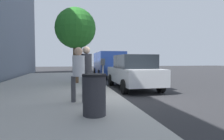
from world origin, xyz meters
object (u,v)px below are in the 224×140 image
Objects in this scene: pedestrian_bystander at (79,70)px; trash_bin at (94,95)px; parking_meter at (103,69)px; parked_sedan_near at (133,72)px; parked_van_far at (108,63)px; traffic_signal at (82,47)px; street_tree at (76,29)px; pedestrian_at_meter at (86,66)px.

pedestrian_bystander reaches higher than trash_bin.
parking_meter is 1.40× the size of trash_bin.
parked_van_far is (6.77, -0.00, 0.36)m from parked_sedan_near.
traffic_signal reaches higher than parking_meter.
trash_bin is at bearing -177.93° from street_tree.
traffic_signal is at bearing -8.73° from street_tree.
trash_bin is at bearing 151.14° from parked_sedan_near.
pedestrian_at_meter is 1.08m from pedestrian_bystander.
pedestrian_at_meter reaches higher than parked_sedan_near.
parked_van_far reaches higher than pedestrian_at_meter.
traffic_signal is 11.42m from trash_bin.
parked_van_far is (10.05, -2.95, 0.07)m from pedestrian_bystander.
street_tree is 4.50m from traffic_signal.
street_tree is at bearing 148.36° from parked_van_far.
trash_bin is at bearing 167.12° from parked_van_far.
pedestrian_at_meter is at bearing 130.79° from parked_sedan_near.
trash_bin is (-11.25, 0.42, -1.92)m from traffic_signal.
street_tree reaches higher than trash_bin.
traffic_signal is (6.45, 2.22, 1.68)m from parked_sedan_near.
pedestrian_at_meter is 9.41m from parked_van_far.
pedestrian_bystander is 1.74× the size of trash_bin.
parking_meter is 4.81m from street_tree.
traffic_signal is at bearing 19.00° from parked_sedan_near.
traffic_signal is at bearing 79.24° from pedestrian_at_meter.
pedestrian_bystander is 0.33× the size of parked_van_far.
traffic_signal is at bearing 1.65° from parking_meter.
traffic_signal is (4.38, -0.67, -0.78)m from street_tree.
parking_meter is 8.67m from traffic_signal.
parking_meter reaches higher than trash_bin.
pedestrian_bystander reaches higher than parking_meter.
street_tree is (4.34, 0.27, 2.10)m from pedestrian_at_meter.
parked_sedan_near is 1.22× the size of traffic_signal.
trash_bin is (-11.57, 2.65, -0.60)m from parked_van_far.
pedestrian_at_meter is 1.06× the size of pedestrian_bystander.
parked_van_far is 2.60m from traffic_signal.
pedestrian_bystander is at bearing 179.35° from street_tree.
pedestrian_at_meter reaches higher than trash_bin.
traffic_signal is 3.56× the size of trash_bin.
parked_van_far is at bearing 12.19° from pedestrian_bystander.
parking_meter is at bearing 5.51° from pedestrian_at_meter.
street_tree reaches higher than traffic_signal.
parked_sedan_near is 0.84× the size of parked_van_far.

